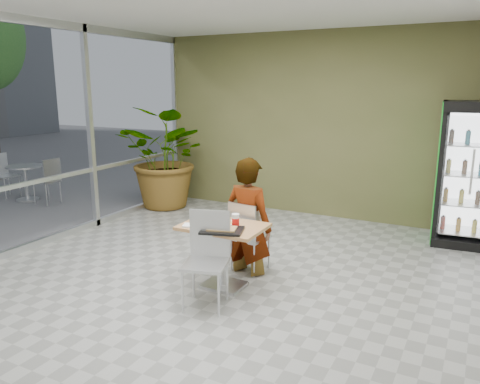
% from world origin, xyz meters
% --- Properties ---
extents(ground, '(7.00, 7.00, 0.00)m').
position_xyz_m(ground, '(0.00, 0.00, 0.00)').
color(ground, gray).
rests_on(ground, ground).
extents(room_envelope, '(6.00, 7.00, 3.20)m').
position_xyz_m(room_envelope, '(0.00, 0.00, 1.60)').
color(room_envelope, silver).
rests_on(room_envelope, ground).
extents(storefront_frame, '(0.10, 7.00, 3.20)m').
position_xyz_m(storefront_frame, '(-3.00, 0.00, 1.60)').
color(storefront_frame, silver).
rests_on(storefront_frame, ground).
extents(dining_table, '(0.94, 0.66, 0.75)m').
position_xyz_m(dining_table, '(0.09, 0.03, 0.53)').
color(dining_table, '#AC8549').
rests_on(dining_table, ground).
extents(chair_far, '(0.45, 0.45, 0.90)m').
position_xyz_m(chair_far, '(0.12, 0.55, 0.53)').
color(chair_far, silver).
rests_on(chair_far, ground).
extents(chair_near, '(0.55, 0.56, 1.00)m').
position_xyz_m(chair_near, '(0.13, -0.39, 0.59)').
color(chair_near, silver).
rests_on(chair_near, ground).
extents(seated_woman, '(0.70, 0.50, 1.75)m').
position_xyz_m(seated_woman, '(0.13, 0.59, 0.58)').
color(seated_woman, black).
rests_on(seated_woman, ground).
extents(pizza_plate, '(0.33, 0.30, 0.03)m').
position_xyz_m(pizza_plate, '(0.10, 0.10, 0.77)').
color(pizza_plate, white).
rests_on(pizza_plate, dining_table).
extents(soda_cup, '(0.09, 0.09, 0.15)m').
position_xyz_m(soda_cup, '(0.25, 0.02, 0.82)').
color(soda_cup, white).
rests_on(soda_cup, dining_table).
extents(napkin_stack, '(0.19, 0.19, 0.02)m').
position_xyz_m(napkin_stack, '(-0.23, -0.18, 0.76)').
color(napkin_stack, white).
rests_on(napkin_stack, dining_table).
extents(cafeteria_tray, '(0.53, 0.45, 0.03)m').
position_xyz_m(cafeteria_tray, '(0.19, -0.18, 0.76)').
color(cafeteria_tray, black).
rests_on(cafeteria_tray, dining_table).
extents(beverage_fridge, '(1.01, 0.81, 2.08)m').
position_xyz_m(beverage_fridge, '(2.50, 2.99, 1.04)').
color(beverage_fridge, black).
rests_on(beverage_fridge, ground).
extents(potted_plant, '(1.80, 1.58, 1.92)m').
position_xyz_m(potted_plant, '(-2.63, 2.72, 0.96)').
color(potted_plant, '#316C2B').
rests_on(potted_plant, ground).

